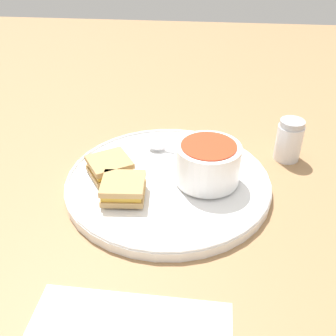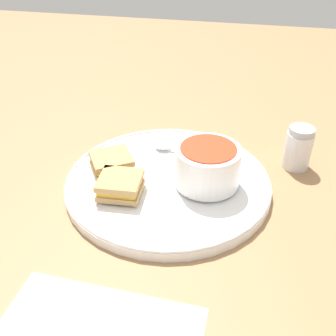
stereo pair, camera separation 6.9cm
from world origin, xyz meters
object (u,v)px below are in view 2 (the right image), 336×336
sandwich_half_near (111,164)px  sandwich_half_far (120,185)px  spoon (168,147)px  salt_shaker (298,148)px  soup_bowl (207,165)px

sandwich_half_near → sandwich_half_far: size_ratio=1.28×
spoon → salt_shaker: 0.25m
spoon → sandwich_half_far: (-0.05, -0.16, 0.01)m
soup_bowl → salt_shaker: size_ratio=1.34×
sandwich_half_near → soup_bowl: bearing=2.2°
soup_bowl → sandwich_half_far: (-0.14, -0.06, -0.02)m
sandwich_half_near → salt_shaker: size_ratio=1.14×
sandwich_half_near → salt_shaker: salt_shaker is taller
soup_bowl → sandwich_half_far: bearing=-155.2°
soup_bowl → spoon: bearing=134.6°
spoon → sandwich_half_far: bearing=84.0°
soup_bowl → spoon: soup_bowl is taller
soup_bowl → salt_shaker: 0.20m
salt_shaker → sandwich_half_far: bearing=-148.4°
salt_shaker → spoon: bearing=-174.0°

